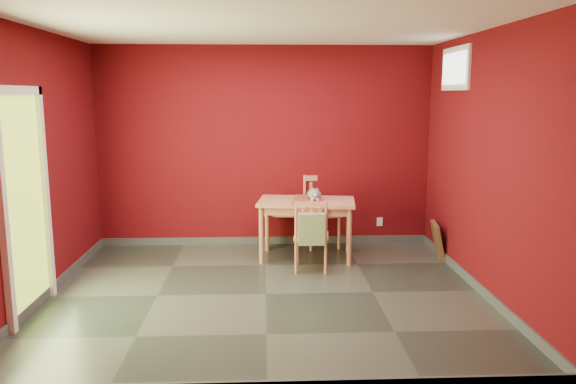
{
  "coord_description": "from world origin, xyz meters",
  "views": [
    {
      "loc": [
        -0.01,
        -5.59,
        2.05
      ],
      "look_at": [
        0.25,
        0.45,
        1.0
      ],
      "focal_mm": 35.0,
      "sensor_mm": 36.0,
      "label": 1
    }
  ],
  "objects_px": {
    "chair_far_left": "(283,209)",
    "tote_bag": "(312,229)",
    "chair_far_right": "(321,210)",
    "chair_near": "(311,235)",
    "cat": "(314,192)",
    "dining_table": "(306,207)",
    "picture_frame": "(437,240)"
  },
  "relations": [
    {
      "from": "dining_table",
      "to": "picture_frame",
      "type": "bearing_deg",
      "value": -1.95
    },
    {
      "from": "picture_frame",
      "to": "dining_table",
      "type": "bearing_deg",
      "value": 178.05
    },
    {
      "from": "cat",
      "to": "tote_bag",
      "type": "bearing_deg",
      "value": -67.29
    },
    {
      "from": "chair_far_right",
      "to": "picture_frame",
      "type": "xyz_separation_m",
      "value": [
        1.43,
        -0.63,
        -0.27
      ]
    },
    {
      "from": "chair_far_left",
      "to": "tote_bag",
      "type": "distance_m",
      "value": 1.41
    },
    {
      "from": "chair_far_left",
      "to": "chair_near",
      "type": "bearing_deg",
      "value": -76.32
    },
    {
      "from": "chair_far_left",
      "to": "chair_far_right",
      "type": "bearing_deg",
      "value": -7.97
    },
    {
      "from": "chair_far_left",
      "to": "cat",
      "type": "xyz_separation_m",
      "value": [
        0.37,
        -0.59,
        0.34
      ]
    },
    {
      "from": "tote_bag",
      "to": "picture_frame",
      "type": "xyz_separation_m",
      "value": [
        1.67,
        0.68,
        -0.33
      ]
    },
    {
      "from": "tote_bag",
      "to": "dining_table",
      "type": "bearing_deg",
      "value": 90.16
    },
    {
      "from": "chair_far_right",
      "to": "cat",
      "type": "distance_m",
      "value": 0.64
    },
    {
      "from": "chair_near",
      "to": "tote_bag",
      "type": "distance_m",
      "value": 0.24
    },
    {
      "from": "chair_far_right",
      "to": "tote_bag",
      "type": "bearing_deg",
      "value": -100.27
    },
    {
      "from": "chair_far_left",
      "to": "chair_far_right",
      "type": "relative_size",
      "value": 1.02
    },
    {
      "from": "chair_far_right",
      "to": "chair_near",
      "type": "height_order",
      "value": "chair_far_right"
    },
    {
      "from": "chair_near",
      "to": "cat",
      "type": "bearing_deg",
      "value": 81.89
    },
    {
      "from": "chair_far_right",
      "to": "tote_bag",
      "type": "xyz_separation_m",
      "value": [
        -0.24,
        -1.32,
        0.06
      ]
    },
    {
      "from": "chair_far_left",
      "to": "tote_bag",
      "type": "relative_size",
      "value": 2.28
    },
    {
      "from": "chair_near",
      "to": "picture_frame",
      "type": "relative_size",
      "value": 1.84
    },
    {
      "from": "chair_near",
      "to": "picture_frame",
      "type": "bearing_deg",
      "value": 15.99
    },
    {
      "from": "dining_table",
      "to": "picture_frame",
      "type": "relative_size",
      "value": 2.74
    },
    {
      "from": "dining_table",
      "to": "cat",
      "type": "xyz_separation_m",
      "value": [
        0.1,
        0.05,
        0.18
      ]
    },
    {
      "from": "chair_near",
      "to": "picture_frame",
      "type": "xyz_separation_m",
      "value": [
        1.65,
        0.47,
        -0.21
      ]
    },
    {
      "from": "tote_bag",
      "to": "chair_near",
      "type": "bearing_deg",
      "value": 86.06
    },
    {
      "from": "chair_near",
      "to": "dining_table",
      "type": "bearing_deg",
      "value": 91.78
    },
    {
      "from": "chair_far_right",
      "to": "chair_far_left",
      "type": "bearing_deg",
      "value": 172.03
    },
    {
      "from": "chair_far_right",
      "to": "chair_near",
      "type": "xyz_separation_m",
      "value": [
        -0.22,
        -1.11,
        -0.06
      ]
    },
    {
      "from": "dining_table",
      "to": "chair_far_right",
      "type": "height_order",
      "value": "chair_far_right"
    },
    {
      "from": "dining_table",
      "to": "picture_frame",
      "type": "height_order",
      "value": "dining_table"
    },
    {
      "from": "dining_table",
      "to": "chair_far_left",
      "type": "height_order",
      "value": "chair_far_left"
    },
    {
      "from": "cat",
      "to": "picture_frame",
      "type": "relative_size",
      "value": 0.79
    },
    {
      "from": "chair_far_left",
      "to": "cat",
      "type": "height_order",
      "value": "chair_far_left"
    }
  ]
}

